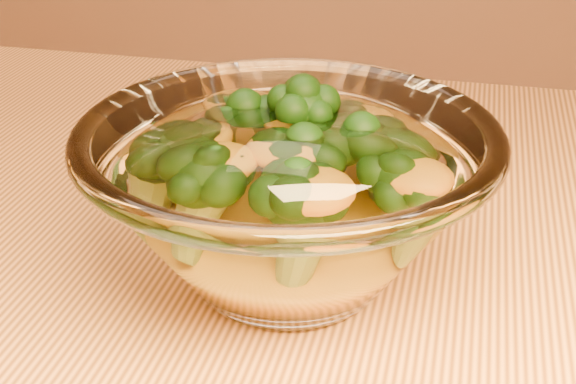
{
  "coord_description": "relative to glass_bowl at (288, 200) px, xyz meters",
  "views": [
    {
      "loc": [
        0.11,
        -0.38,
        1.02
      ],
      "look_at": [
        0.02,
        0.02,
        0.81
      ],
      "focal_mm": 50.0,
      "sensor_mm": 36.0,
      "label": 1
    }
  ],
  "objects": [
    {
      "name": "cheese_sauce",
      "position": [
        0.0,
        0.0,
        -0.02
      ],
      "size": [
        0.12,
        0.12,
        0.03
      ],
      "primitive_type": "ellipsoid",
      "color": "orange",
      "rests_on": "glass_bowl"
    },
    {
      "name": "broccoli_heap",
      "position": [
        -0.0,
        0.01,
        0.02
      ],
      "size": [
        0.16,
        0.15,
        0.08
      ],
      "color": "black",
      "rests_on": "cheese_sauce"
    },
    {
      "name": "glass_bowl",
      "position": [
        0.0,
        0.0,
        0.0
      ],
      "size": [
        0.24,
        0.24,
        0.11
      ],
      "color": "white",
      "rests_on": "table"
    }
  ]
}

